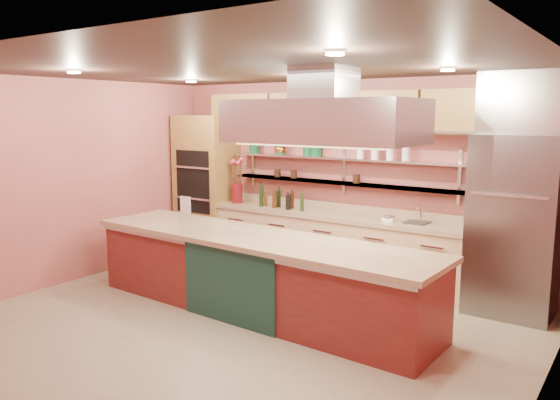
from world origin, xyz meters
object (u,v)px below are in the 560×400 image
Objects in this scene: refrigerator at (514,226)px; copper_kettle at (281,150)px; kitchen_scale at (389,218)px; green_canister at (316,150)px; island at (256,274)px; flower_vase at (237,193)px.

refrigerator is 3.53m from copper_kettle.
kitchen_scale is 1.53m from green_canister.
copper_kettle is at bearing 151.07° from kitchen_scale.
island is at bearing -141.37° from kitchen_scale.
island is 2.50m from copper_kettle.
flower_vase is at bearing -170.49° from green_canister.
refrigerator is 3.05m from island.
copper_kettle is (-1.89, 0.22, 0.81)m from kitchen_scale.
green_canister is (-2.81, 0.23, 0.76)m from refrigerator.
copper_kettle is (0.69, 0.22, 0.70)m from flower_vase.
flower_vase is at bearing 179.86° from refrigerator.
kitchen_scale is at bearing 0.00° from flower_vase.
copper_kettle is at bearing 118.87° from island.
green_canister reaches higher than kitchen_scale.
kitchen_scale is (-1.55, 0.01, -0.08)m from refrigerator.
flower_vase is 1.01m from copper_kettle.
copper_kettle reaches higher than flower_vase.
island is 27.70× the size of kitchen_scale.
green_canister is (0.63, 0.00, 0.02)m from copper_kettle.
green_canister is at bearing 175.33° from refrigerator.
green_canister reaches higher than copper_kettle.
copper_kettle is 0.97× the size of green_canister.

